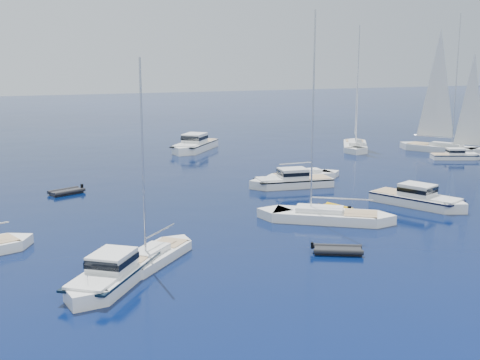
% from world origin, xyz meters
% --- Properties ---
extents(ground, '(400.00, 400.00, 0.00)m').
position_xyz_m(ground, '(0.00, 0.00, 0.00)').
color(ground, '#08164B').
rests_on(ground, ground).
extents(motor_cruiser_right, '(6.75, 10.23, 2.59)m').
position_xyz_m(motor_cruiser_right, '(17.20, 16.40, 0.00)').
color(motor_cruiser_right, silver).
rests_on(motor_cruiser_right, ground).
extents(motor_cruiser_left, '(8.16, 9.44, 2.52)m').
position_xyz_m(motor_cruiser_left, '(-13.08, 6.89, 0.00)').
color(motor_cruiser_left, white).
rests_on(motor_cruiser_left, ground).
extents(motor_cruiser_centre, '(9.90, 4.06, 2.53)m').
position_xyz_m(motor_cruiser_centre, '(10.09, 28.51, 0.00)').
color(motor_cruiser_centre, silver).
rests_on(motor_cruiser_centre, ground).
extents(motor_cruiser_far_r, '(7.44, 4.75, 1.87)m').
position_xyz_m(motor_cruiser_far_r, '(38.85, 36.28, 0.00)').
color(motor_cruiser_far_r, white).
rests_on(motor_cruiser_far_r, ground).
extents(motor_cruiser_distant, '(10.61, 11.68, 3.18)m').
position_xyz_m(motor_cruiser_distant, '(8.64, 56.99, 0.00)').
color(motor_cruiser_distant, white).
rests_on(motor_cruiser_distant, ground).
extents(sailboat_fore, '(8.49, 8.62, 14.12)m').
position_xyz_m(sailboat_fore, '(-9.62, 10.22, 0.00)').
color(sailboat_fore, silver).
rests_on(sailboat_fore, ground).
extents(sailboat_mid_r, '(11.83, 9.57, 17.94)m').
position_xyz_m(sailboat_mid_r, '(6.43, 14.93, 0.00)').
color(sailboat_mid_r, white).
rests_on(sailboat_mid_r, ground).
extents(sailboat_centre, '(9.64, 2.51, 14.16)m').
position_xyz_m(sailboat_centre, '(13.49, 32.02, 0.00)').
color(sailboat_centre, white).
rests_on(sailboat_centre, ground).
extents(sailboat_sails_r, '(9.79, 13.74, 20.19)m').
position_xyz_m(sailboat_sails_r, '(41.54, 42.24, 0.00)').
color(sailboat_sails_r, silver).
rests_on(sailboat_sails_r, ground).
extents(sailboat_sails_far, '(9.35, 12.55, 18.61)m').
position_xyz_m(sailboat_sails_far, '(31.32, 49.35, 0.00)').
color(sailboat_sails_far, white).
rests_on(sailboat_sails_far, ground).
extents(tender_yellow, '(2.68, 3.61, 0.95)m').
position_xyz_m(tender_yellow, '(9.03, 17.62, 0.00)').
color(tender_yellow, '#C8950B').
rests_on(tender_yellow, ground).
extents(tender_grey_near, '(4.14, 3.45, 0.95)m').
position_xyz_m(tender_grey_near, '(2.87, 6.96, 0.00)').
color(tender_grey_near, black).
rests_on(tender_grey_near, ground).
extents(tender_grey_far, '(4.08, 3.23, 0.95)m').
position_xyz_m(tender_grey_far, '(-12.41, 34.05, 0.00)').
color(tender_grey_far, black).
rests_on(tender_grey_far, ground).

